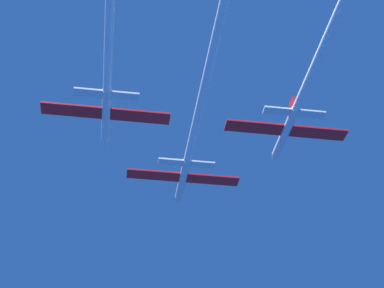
# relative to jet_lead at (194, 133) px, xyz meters

# --- Properties ---
(jet_lead) EXTENTS (15.91, 42.57, 2.64)m
(jet_lead) POSITION_rel_jet_lead_xyz_m (0.00, 0.00, 0.00)
(jet_lead) COLOR white
(jet_left_wing) EXTENTS (15.91, 41.14, 2.64)m
(jet_left_wing) POSITION_rel_jet_lead_xyz_m (-11.15, -11.08, 0.87)
(jet_left_wing) COLOR white
(jet_right_wing) EXTENTS (15.91, 41.10, 2.64)m
(jet_right_wing) POSITION_rel_jet_lead_xyz_m (11.86, -11.03, 0.74)
(jet_right_wing) COLOR white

